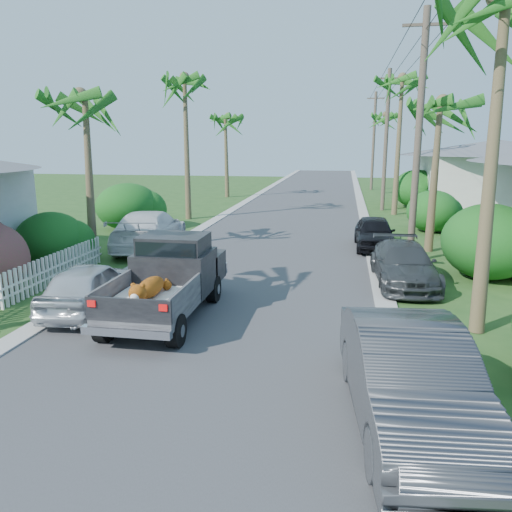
% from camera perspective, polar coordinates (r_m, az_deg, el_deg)
% --- Properties ---
extents(ground, '(120.00, 120.00, 0.00)m').
position_cam_1_polar(ground, '(8.23, -14.24, -20.29)').
color(ground, '#24481B').
rests_on(ground, ground).
extents(road, '(8.00, 100.00, 0.02)m').
position_cam_1_polar(road, '(31.69, 4.41, 4.79)').
color(road, '#38383A').
rests_on(road, ground).
extents(curb_left, '(0.60, 100.00, 0.06)m').
position_cam_1_polar(curb_left, '(32.38, -3.21, 5.02)').
color(curb_left, '#A5A39E').
rests_on(curb_left, ground).
extents(curb_right, '(0.60, 100.00, 0.06)m').
position_cam_1_polar(curb_right, '(31.57, 12.22, 4.54)').
color(curb_right, '#A5A39E').
rests_on(curb_right, ground).
extents(pickup_truck, '(1.98, 5.12, 2.06)m').
position_cam_1_polar(pickup_truck, '(13.36, -9.63, -2.23)').
color(pickup_truck, black).
rests_on(pickup_truck, ground).
extents(parked_car_rn, '(2.25, 5.08, 1.62)m').
position_cam_1_polar(parked_car_rn, '(8.45, 17.20, -13.27)').
color(parked_car_rn, '#333539').
rests_on(parked_car_rn, ground).
extents(parked_car_rm, '(2.04, 4.52, 1.28)m').
position_cam_1_polar(parked_car_rm, '(16.57, 16.54, -0.95)').
color(parked_car_rm, '#333638').
rests_on(parked_car_rm, ground).
extents(parked_car_rf, '(1.68, 4.00, 1.35)m').
position_cam_1_polar(parked_car_rf, '(21.82, 13.38, 2.57)').
color(parked_car_rf, black).
rests_on(parked_car_rf, ground).
extents(parked_car_ln, '(1.91, 4.04, 1.33)m').
position_cam_1_polar(parked_car_ln, '(14.13, -18.46, -3.34)').
color(parked_car_ln, silver).
rests_on(parked_car_ln, ground).
extents(parked_car_lf, '(3.06, 5.93, 1.65)m').
position_cam_1_polar(parked_car_lf, '(21.54, -12.07, 2.90)').
color(parked_car_lf, silver).
rests_on(parked_car_lf, ground).
extents(palm_l_b, '(4.40, 4.40, 7.40)m').
position_cam_1_polar(palm_l_b, '(20.78, -19.14, 16.89)').
color(palm_l_b, brown).
rests_on(palm_l_b, ground).
extents(palm_l_c, '(4.40, 4.40, 9.20)m').
position_cam_1_polar(palm_l_c, '(29.84, -8.17, 19.42)').
color(palm_l_c, brown).
rests_on(palm_l_c, ground).
extents(palm_l_d, '(4.40, 4.40, 7.70)m').
position_cam_1_polar(palm_l_d, '(41.39, -3.48, 15.62)').
color(palm_l_d, brown).
rests_on(palm_l_d, ground).
extents(palm_r_b, '(4.40, 4.40, 7.20)m').
position_cam_1_polar(palm_r_b, '(21.58, 20.31, 16.10)').
color(palm_r_b, brown).
rests_on(palm_r_b, ground).
extents(palm_r_c, '(4.40, 4.40, 9.40)m').
position_cam_1_polar(palm_r_c, '(32.59, 16.39, 18.83)').
color(palm_r_c, brown).
rests_on(palm_r_c, ground).
extents(palm_r_d, '(4.40, 4.40, 8.00)m').
position_cam_1_polar(palm_r_d, '(46.42, 14.78, 15.30)').
color(palm_r_d, brown).
rests_on(palm_r_d, ground).
extents(shrub_l_c, '(2.40, 2.64, 2.00)m').
position_cam_1_polar(shrub_l_c, '(19.60, -22.38, 1.76)').
color(shrub_l_c, '#154A16').
rests_on(shrub_l_c, ground).
extents(shrub_l_d, '(3.20, 3.52, 2.40)m').
position_cam_1_polar(shrub_l_d, '(26.82, -14.46, 5.52)').
color(shrub_l_d, '#154A16').
rests_on(shrub_l_d, ground).
extents(shrub_r_b, '(3.00, 3.30, 2.50)m').
position_cam_1_polar(shrub_r_b, '(18.17, 25.04, 1.51)').
color(shrub_r_b, '#154A16').
rests_on(shrub_r_b, ground).
extents(shrub_r_c, '(2.60, 2.86, 2.10)m').
position_cam_1_polar(shrub_r_c, '(26.83, 19.56, 4.86)').
color(shrub_r_c, '#154A16').
rests_on(shrub_r_c, ground).
extents(shrub_r_d, '(3.20, 3.52, 2.60)m').
position_cam_1_polar(shrub_r_d, '(36.71, 17.87, 7.35)').
color(shrub_r_d, '#154A16').
rests_on(shrub_r_d, ground).
extents(picket_fence, '(0.10, 11.00, 1.00)m').
position_cam_1_polar(picket_fence, '(15.32, -26.64, -3.47)').
color(picket_fence, white).
rests_on(picket_fence, ground).
extents(house_right_far, '(9.00, 8.00, 4.60)m').
position_cam_1_polar(house_right_far, '(37.65, 25.58, 8.09)').
color(house_right_far, silver).
rests_on(house_right_far, ground).
extents(utility_pole_b, '(1.60, 0.26, 9.00)m').
position_cam_1_polar(utility_pole_b, '(19.40, 18.05, 12.71)').
color(utility_pole_b, brown).
rests_on(utility_pole_b, ground).
extents(utility_pole_c, '(1.60, 0.26, 9.00)m').
position_cam_1_polar(utility_pole_c, '(34.33, 14.64, 12.73)').
color(utility_pole_c, brown).
rests_on(utility_pole_c, ground).
extents(utility_pole_d, '(1.60, 0.26, 9.00)m').
position_cam_1_polar(utility_pole_d, '(49.30, 13.29, 12.73)').
color(utility_pole_d, brown).
rests_on(utility_pole_d, ground).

